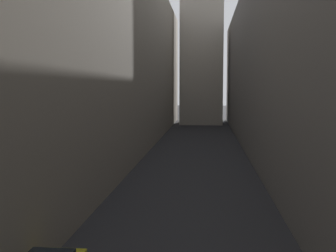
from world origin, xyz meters
TOP-DOWN VIEW (x-y plane):
  - ground_plane at (0.00, 48.00)m, footprint 264.00×264.00m
  - building_block_left at (-11.03, 50.00)m, footprint 11.07×108.00m
  - building_block_right at (11.04, 50.00)m, footprint 11.07×108.00m

SIDE VIEW (x-z plane):
  - ground_plane at x=0.00m, z-range 0.00..0.00m
  - building_block_right at x=11.04m, z-range 0.00..19.75m
  - building_block_left at x=-11.03m, z-range 0.00..22.21m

